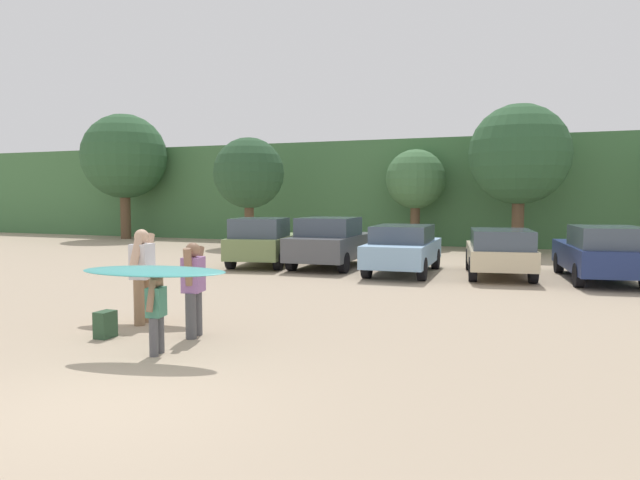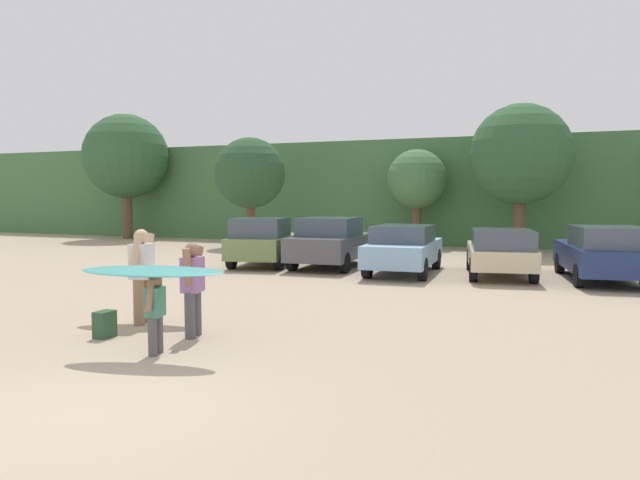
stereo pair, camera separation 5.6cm
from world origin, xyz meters
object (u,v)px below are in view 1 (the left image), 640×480
object	(u,v)px
parked_car_navy	(601,253)
surfboard_teal	(153,271)
person_companion	(193,284)
parked_car_sky_blue	(403,248)
backpack_dropped	(105,324)
person_adult	(142,271)
parked_car_dark_gray	(331,242)
person_child	(156,310)
parked_car_champagne	(500,251)
parked_car_olive_green	(264,242)
surfboard_white	(144,274)

from	to	relation	value
parked_car_navy	surfboard_teal	size ratio (longest dim) A/B	2.07
person_companion	parked_car_sky_blue	bearing A→B (deg)	-110.07
parked_car_sky_blue	surfboard_teal	size ratio (longest dim) A/B	1.92
surfboard_teal	backpack_dropped	world-z (taller)	surfboard_teal
backpack_dropped	person_adult	bearing A→B (deg)	96.20
parked_car_dark_gray	backpack_dropped	world-z (taller)	parked_car_dark_gray
parked_car_dark_gray	person_adult	distance (m)	9.57
person_child	backpack_dropped	size ratio (longest dim) A/B	2.68
parked_car_champagne	parked_car_navy	distance (m)	2.70
parked_car_dark_gray	person_child	bearing A→B (deg)	-175.22
parked_car_dark_gray	parked_car_champagne	xyz separation A→B (m)	(5.47, -0.40, -0.07)
person_child	backpack_dropped	bearing A→B (deg)	-33.11
parked_car_sky_blue	person_companion	size ratio (longest dim) A/B	2.77
parked_car_dark_gray	person_companion	size ratio (longest dim) A/B	2.69
parked_car_champagne	backpack_dropped	distance (m)	11.67
parked_car_sky_blue	person_companion	xyz separation A→B (m)	(-1.28, -9.40, 0.12)
parked_car_olive_green	person_child	xyz separation A→B (m)	(3.78, -10.86, -0.14)
person_adult	surfboard_white	bearing A→B (deg)	-81.31
surfboard_teal	backpack_dropped	bearing A→B (deg)	-35.84
parked_car_champagne	person_adult	distance (m)	10.72
parked_car_navy	person_child	world-z (taller)	parked_car_navy
parked_car_champagne	person_child	xyz separation A→B (m)	(-3.97, -10.86, -0.09)
parked_car_dark_gray	surfboard_teal	world-z (taller)	parked_car_dark_gray
backpack_dropped	parked_car_navy	bearing A→B (deg)	51.89
parked_car_olive_green	surfboard_white	bearing A→B (deg)	-178.05
person_adult	surfboard_teal	xyz separation A→B (m)	(1.63, -1.80, 0.28)
parked_car_sky_blue	surfboard_white	xyz separation A→B (m)	(-2.77, -8.81, 0.13)
parked_car_dark_gray	surfboard_teal	size ratio (longest dim) A/B	1.87
parked_car_champagne	backpack_dropped	xyz separation A→B (m)	(-5.45, -10.31, -0.55)
parked_car_sky_blue	parked_car_champagne	distance (m)	2.84
parked_car_olive_green	parked_car_navy	distance (m)	10.46
person_child	surfboard_white	distance (m)	2.41
parked_car_sky_blue	person_companion	world-z (taller)	person_companion
parked_car_olive_green	person_companion	world-z (taller)	parked_car_olive_green
parked_car_dark_gray	parked_car_champagne	distance (m)	5.48
person_adult	surfboard_teal	bearing A→B (deg)	119.88
parked_car_dark_gray	person_companion	bearing A→B (deg)	-175.05
surfboard_teal	person_child	bearing A→B (deg)	-82.11
parked_car_dark_gray	surfboard_white	xyz separation A→B (m)	(-0.13, -9.50, 0.08)
person_companion	surfboard_teal	bearing A→B (deg)	84.85
parked_car_navy	parked_car_sky_blue	bearing A→B (deg)	84.52
parked_car_champagne	person_adult	xyz separation A→B (m)	(-5.57, -9.16, 0.23)
parked_car_navy	parked_car_dark_gray	bearing A→B (deg)	78.41
parked_car_navy	person_adult	world-z (taller)	person_adult
parked_car_olive_green	parked_car_champagne	bearing A→B (deg)	-101.41
parked_car_navy	surfboard_white	bearing A→B (deg)	128.60
parked_car_olive_green	person_adult	xyz separation A→B (m)	(2.19, -9.16, 0.17)
person_adult	surfboard_teal	world-z (taller)	person_adult
parked_car_dark_gray	parked_car_sky_blue	world-z (taller)	parked_car_dark_gray
parked_car_olive_green	parked_car_champagne	xyz separation A→B (m)	(7.76, 0.00, -0.05)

